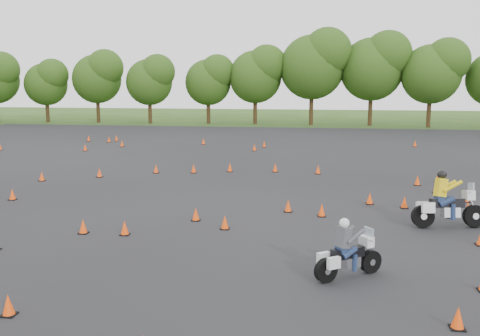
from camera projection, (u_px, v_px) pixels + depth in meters
name	position (u px, v px, depth m)	size (l,w,h in m)	color
ground	(225.00, 218.00, 19.43)	(140.00, 140.00, 0.00)	#2D5119
asphalt_pad	(246.00, 186.00, 25.29)	(62.00, 62.00, 0.00)	black
treeline	(325.00, 83.00, 52.81)	(87.22, 32.11, 10.85)	#2A4914
traffic_cones	(247.00, 185.00, 24.47)	(36.13, 33.08, 0.45)	#FD490A
rider_grey	(349.00, 248.00, 13.55)	(2.04, 0.63, 1.58)	#45474E
rider_yellow	(451.00, 200.00, 18.04)	(2.54, 0.78, 1.96)	gold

